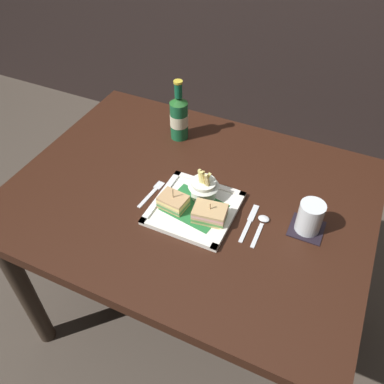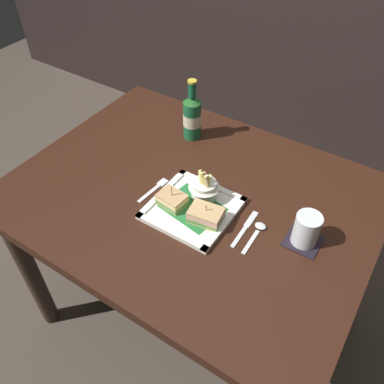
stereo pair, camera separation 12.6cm
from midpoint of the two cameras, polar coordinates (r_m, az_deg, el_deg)
The scene contains 12 objects.
ground_plane at distance 1.92m, azimuth 1.90°, elevation -16.47°, with size 6.00×6.00×0.00m, color #463C33.
dining_table at distance 1.39m, azimuth 2.52°, elevation -3.28°, with size 1.17×0.90×0.75m.
square_plate at distance 1.26m, azimuth 2.95°, elevation -2.49°, with size 0.26×0.26×0.02m.
sandwich_half_left at distance 1.25m, azimuth 0.03°, elevation -1.25°, with size 0.09×0.07×0.08m.
sandwich_half_right at distance 1.21m, azimuth 4.96°, elevation -3.47°, with size 0.11×0.08×0.07m.
fries_cup at distance 1.26m, azimuth 4.60°, elevation 0.56°, with size 0.10×0.10×0.11m.
beer_bottle at distance 1.50m, azimuth 2.47°, elevation 10.62°, with size 0.07×0.07×0.24m.
drink_coaster at distance 1.24m, azimuth 18.35°, elevation -6.77°, with size 0.10×0.10×0.00m, color black.
water_glass at distance 1.20m, azimuth 18.84°, elevation -5.36°, with size 0.07×0.07×0.10m.
fork at distance 1.33m, azimuth -2.63°, elevation 0.33°, with size 0.03×0.14×0.00m.
knife at distance 1.23m, azimuth 10.57°, elevation -5.08°, with size 0.02×0.16×0.00m.
spoon at distance 1.23m, azimuth 12.29°, elevation -5.49°, with size 0.04×0.13×0.01m.
Camera 2 is at (0.52, -0.79, 1.67)m, focal length 37.53 mm.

